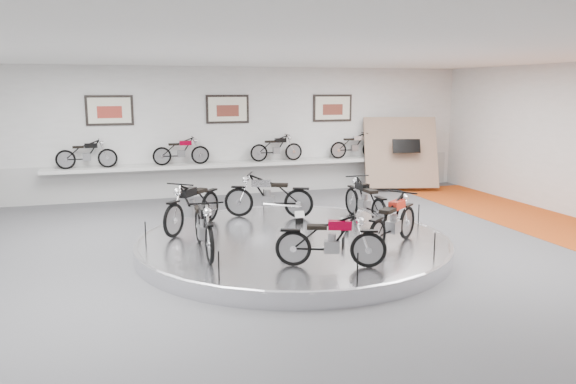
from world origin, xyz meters
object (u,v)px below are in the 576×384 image
object	(u,v)px
display_platform	(293,244)
shelf	(230,165)
bike_a	(365,200)
bike_c	(193,205)
bike_e	(331,240)
bike_f	(393,221)
bike_d	(204,225)
bike_b	(269,195)

from	to	relation	value
display_platform	shelf	xyz separation A→B (m)	(0.00, 6.40, 0.85)
bike_a	bike_c	distance (m)	3.92
bike_a	display_platform	bearing A→B (deg)	111.61
display_platform	shelf	bearing A→B (deg)	90.00
bike_e	bike_f	bearing A→B (deg)	48.17
shelf	bike_d	xyz separation A→B (m)	(-1.92, -6.94, -0.17)
shelf	bike_d	size ratio (longest dim) A/B	6.15
shelf	bike_f	world-z (taller)	bike_f
bike_d	shelf	bearing A→B (deg)	165.34
display_platform	bike_d	distance (m)	2.11
shelf	bike_e	xyz separation A→B (m)	(0.02, -8.44, -0.22)
bike_e	bike_d	bearing A→B (deg)	163.53
shelf	display_platform	bearing A→B (deg)	-90.00
bike_c	bike_e	size ratio (longest dim) A/B	1.15
display_platform	bike_a	distance (m)	2.30
bike_f	bike_c	bearing A→B (deg)	106.24
bike_b	bike_c	size ratio (longest dim) A/B	0.97
display_platform	bike_b	distance (m)	2.04
bike_a	bike_e	size ratio (longest dim) A/B	1.07
bike_e	bike_f	distance (m)	1.81
bike_b	bike_a	bearing A→B (deg)	175.98
shelf	bike_a	xyz separation A→B (m)	(2.02, -5.52, -0.19)
bike_d	bike_f	world-z (taller)	bike_d
bike_a	bike_e	distance (m)	3.54
bike_f	bike_b	bearing A→B (deg)	79.27
bike_a	bike_e	xyz separation A→B (m)	(-2.00, -2.92, -0.03)
bike_b	bike_f	xyz separation A→B (m)	(1.62, -3.15, -0.02)
bike_d	bike_e	world-z (taller)	bike_d
bike_a	bike_c	world-z (taller)	bike_c
display_platform	bike_f	distance (m)	2.14
bike_b	bike_c	world-z (taller)	bike_c
bike_c	display_platform	bearing A→B (deg)	94.82
display_platform	bike_d	xyz separation A→B (m)	(-1.92, -0.54, 0.68)
bike_a	bike_c	xyz separation A→B (m)	(-3.90, 0.42, 0.04)
bike_d	display_platform	bearing A→B (deg)	106.43
shelf	bike_d	distance (m)	7.20
bike_f	shelf	bearing A→B (deg)	64.07
shelf	bike_c	xyz separation A→B (m)	(-1.88, -5.10, -0.15)
display_platform	bike_f	size ratio (longest dim) A/B	3.65
bike_c	bike_e	world-z (taller)	bike_c
bike_a	bike_f	xyz separation A→B (m)	(-0.39, -2.10, 0.01)
shelf	bike_a	bearing A→B (deg)	-69.92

